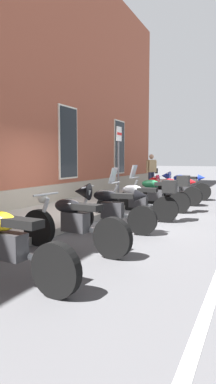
{
  "coord_description": "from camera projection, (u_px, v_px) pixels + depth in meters",
  "views": [
    {
      "loc": [
        -7.85,
        -3.62,
        1.52
      ],
      "look_at": [
        -0.75,
        -0.43,
        0.76
      ],
      "focal_mm": 31.39,
      "sensor_mm": 36.0,
      "label": 1
    }
  ],
  "objects": [
    {
      "name": "ground_plane",
      "position": [
        105.0,
        218.0,
        8.75
      ],
      "size": [
        140.0,
        140.0,
        0.0
      ],
      "primitive_type": "plane",
      "color": "#424244"
    },
    {
      "name": "motorcycle_green_touring",
      "position": [
        158.0,
        193.0,
        9.68
      ],
      "size": [
        0.62,
        2.1,
        1.36
      ],
      "color": "black",
      "rests_on": "ground_plane"
    },
    {
      "name": "motorcycle_black_sport",
      "position": [
        107.0,
        206.0,
        6.94
      ],
      "size": [
        0.62,
        1.96,
        1.02
      ],
      "color": "black",
      "rests_on": "ground_plane"
    },
    {
      "name": "pedestrian_tan_coat",
      "position": [
        152.0,
        170.0,
        15.35
      ],
      "size": [
        0.6,
        0.42,
        1.6
      ],
      "color": "#2D3351",
      "rests_on": "sidewalk"
    },
    {
      "name": "motorcycle_red_sport",
      "position": [
        169.0,
        188.0,
        11.24
      ],
      "size": [
        0.62,
        2.03,
        1.01
      ],
      "color": "black",
      "rests_on": "ground_plane"
    },
    {
      "name": "motorcycle_silver_touring",
      "position": [
        141.0,
        199.0,
        8.28
      ],
      "size": [
        0.62,
        2.09,
        1.31
      ],
      "color": "black",
      "rests_on": "ground_plane"
    },
    {
      "name": "motorcycle_black_naked",
      "position": [
        72.0,
        223.0,
        5.5
      ],
      "size": [
        0.62,
        2.15,
        0.95
      ],
      "color": "black",
      "rests_on": "ground_plane"
    },
    {
      "name": "parking_sign",
      "position": [
        119.0,
        153.0,
        10.47
      ],
      "size": [
        0.36,
        0.07,
        2.41
      ],
      "color": "#4C4C51",
      "rests_on": "sidewalk"
    },
    {
      "name": "motorcycle_yellow_naked",
      "position": [
        5.0,
        246.0,
        4.03
      ],
      "size": [
        0.62,
        2.13,
        0.97
      ],
      "color": "black",
      "rests_on": "ground_plane"
    },
    {
      "name": "sidewalk",
      "position": [
        63.0,
        212.0,
        9.25
      ],
      "size": [
        29.54,
        2.51,
        0.15
      ],
      "primitive_type": "cube",
      "color": "gray",
      "rests_on": "ground_plane"
    },
    {
      "name": "motorcycle_blue_sport",
      "position": [
        181.0,
        184.0,
        12.7
      ],
      "size": [
        0.62,
        2.08,
        1.07
      ],
      "color": "black",
      "rests_on": "ground_plane"
    }
  ]
}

